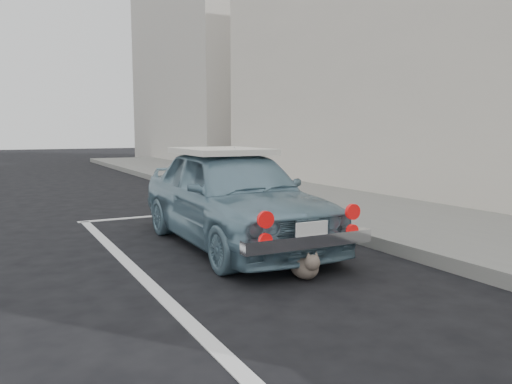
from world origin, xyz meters
The scene contains 5 objects.
building_far centered at (6.35, 20.00, 4.00)m, with size 3.50×10.00×8.00m, color beige.
pline_front centered at (0.50, 6.50, 0.00)m, with size 3.00×0.12×0.01m, color silver.
pline_side centered at (-0.90, 3.00, 0.00)m, with size 0.12×7.00×0.01m, color silver.
retro_coupe centered at (0.45, 4.08, 0.60)m, with size 1.47×3.53×1.19m.
cat centered at (0.44, 2.47, 0.13)m, with size 0.29×0.54×0.29m.
Camera 1 is at (-2.09, -1.31, 1.37)m, focal length 35.00 mm.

